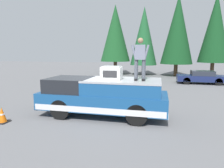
{
  "coord_description": "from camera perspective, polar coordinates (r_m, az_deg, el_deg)",
  "views": [
    {
      "loc": [
        -8.45,
        -2.32,
        2.78
      ],
      "look_at": [
        0.29,
        -0.26,
        1.35
      ],
      "focal_mm": 32.07,
      "sensor_mm": 36.0,
      "label": 1
    }
  ],
  "objects": [
    {
      "name": "conifer_center_left",
      "position": [
        25.24,
        9.1,
        13.29
      ],
      "size": [
        3.23,
        3.23,
        8.17
      ],
      "color": "#4C3826",
      "rests_on": "ground"
    },
    {
      "name": "conifer_left",
      "position": [
        24.87,
        18.2,
        14.45
      ],
      "size": [
        3.65,
        3.65,
        9.21
      ],
      "color": "#4C3826",
      "rests_on": "ground"
    },
    {
      "name": "conifer_center_right",
      "position": [
        25.39,
        0.97,
        14.21
      ],
      "size": [
        3.67,
        3.67,
        8.5
      ],
      "color": "#4C3826",
      "rests_on": "ground"
    },
    {
      "name": "ground_plane",
      "position": [
        9.2,
        -2.0,
        -8.56
      ],
      "size": [
        90.0,
        90.0,
        0.0
      ],
      "primitive_type": "plane",
      "color": "slate"
    },
    {
      "name": "conifer_far_left",
      "position": [
        25.37,
        27.34,
        13.91
      ],
      "size": [
        3.3,
        3.3,
        9.1
      ],
      "color": "#4C3826",
      "rests_on": "ground"
    },
    {
      "name": "traffic_cone",
      "position": [
        9.18,
        -28.85,
        -7.85
      ],
      "size": [
        0.47,
        0.47,
        0.62
      ],
      "color": "black",
      "rests_on": "ground"
    },
    {
      "name": "person_on_truck_bed",
      "position": [
        8.06,
        8.02,
        7.33
      ],
      "size": [
        0.29,
        0.72,
        1.69
      ],
      "color": "#4C515B",
      "rests_on": "pickup_truck"
    },
    {
      "name": "parked_car_navy",
      "position": [
        19.48,
        24.09,
        1.77
      ],
      "size": [
        1.64,
        4.1,
        1.16
      ],
      "color": "navy",
      "rests_on": "ground"
    },
    {
      "name": "compressor_unit",
      "position": [
        8.36,
        -0.11,
        3.19
      ],
      "size": [
        0.65,
        0.84,
        0.56
      ],
      "color": "silver",
      "rests_on": "pickup_truck"
    },
    {
      "name": "pickup_truck",
      "position": [
        8.78,
        -2.62,
        -3.51
      ],
      "size": [
        2.01,
        5.54,
        1.65
      ],
      "color": "navy",
      "rests_on": "ground"
    }
  ]
}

